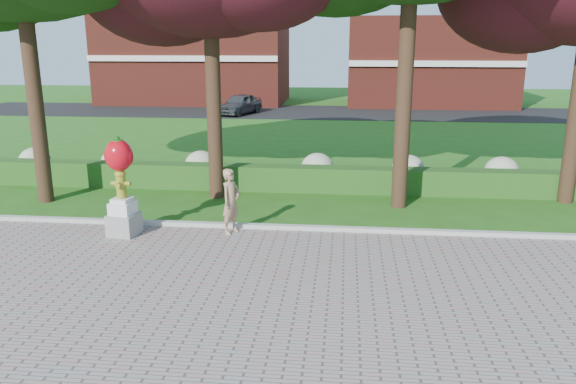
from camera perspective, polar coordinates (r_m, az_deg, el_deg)
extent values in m
plane|color=#285715|center=(11.56, -4.17, -8.67)|extent=(100.00, 100.00, 0.00)
cube|color=#ADADA5|center=(14.30, -2.10, -3.60)|extent=(40.00, 0.18, 0.15)
cube|color=#144616|center=(18.03, -0.35, 1.41)|extent=(24.00, 0.70, 0.80)
ellipsoid|color=#98A17B|center=(21.79, -24.30, 2.85)|extent=(1.10, 1.10, 0.99)
ellipsoid|color=#98A17B|center=(20.46, -17.00, 2.82)|extent=(1.10, 1.10, 0.99)
ellipsoid|color=#98A17B|center=(19.49, -8.83, 2.72)|extent=(1.10, 1.10, 0.99)
ellipsoid|color=#98A17B|center=(18.89, 3.00, 2.49)|extent=(1.10, 1.10, 0.99)
ellipsoid|color=#98A17B|center=(18.98, 12.09, 2.23)|extent=(1.10, 1.10, 0.99)
ellipsoid|color=#98A17B|center=(19.54, 20.87, 1.93)|extent=(1.10, 1.10, 0.99)
cube|color=black|center=(38.74, 3.07, 8.11)|extent=(50.00, 8.00, 0.02)
cube|color=maroon|center=(46.00, -9.35, 13.38)|extent=(14.00, 8.00, 7.00)
cube|color=maroon|center=(44.86, 14.06, 12.72)|extent=(12.00, 8.00, 6.40)
cylinder|color=black|center=(17.86, -24.42, 9.59)|extent=(0.44, 0.44, 6.72)
cylinder|color=black|center=(16.95, -7.57, 9.61)|extent=(0.44, 0.44, 6.16)
cylinder|color=black|center=(16.03, 11.81, 11.13)|extent=(0.44, 0.44, 7.28)
cube|color=gray|center=(14.37, -16.31, -3.15)|extent=(0.75, 0.75, 0.53)
cube|color=silver|center=(14.25, -16.43, -1.57)|extent=(0.61, 0.61, 0.30)
cube|color=silver|center=(14.20, -16.49, -0.78)|extent=(0.49, 0.49, 0.11)
cylinder|color=olive|center=(14.11, -16.60, 0.59)|extent=(0.23, 0.23, 0.60)
ellipsoid|color=olive|center=(14.04, -16.69, 1.76)|extent=(0.28, 0.28, 0.19)
cylinder|color=olive|center=(14.16, -17.25, 0.85)|extent=(0.13, 0.12, 0.12)
cylinder|color=olive|center=(14.03, -15.98, 0.82)|extent=(0.13, 0.12, 0.12)
cylinder|color=olive|center=(13.95, -16.86, 0.68)|extent=(0.13, 0.13, 0.13)
cylinder|color=olive|center=(14.02, -16.71, 2.10)|extent=(0.09, 0.09, 0.05)
ellipsoid|color=red|center=(13.95, -16.83, 3.59)|extent=(0.67, 0.60, 0.77)
ellipsoid|color=red|center=(14.03, -17.54, 3.51)|extent=(0.33, 0.33, 0.49)
ellipsoid|color=red|center=(13.88, -16.09, 3.50)|extent=(0.33, 0.33, 0.49)
cylinder|color=#1C5112|center=(13.88, -16.95, 5.14)|extent=(0.11, 0.11, 0.13)
ellipsoid|color=#1C5112|center=(13.89, -16.94, 5.01)|extent=(0.26, 0.26, 0.09)
imported|color=#A5805E|center=(13.83, -5.82, -0.94)|extent=(0.60, 0.70, 1.63)
imported|color=#393D40|center=(37.57, -4.93, 8.90)|extent=(2.81, 4.23, 1.34)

